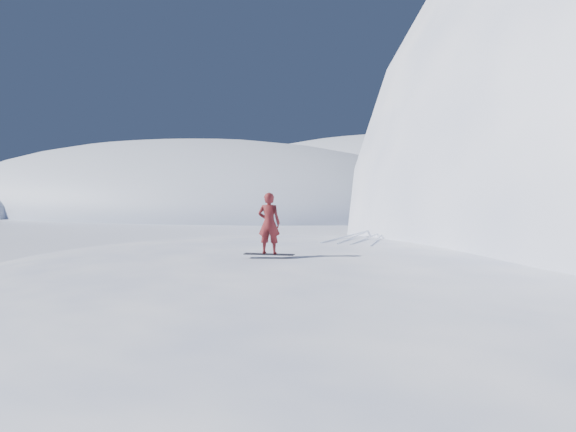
% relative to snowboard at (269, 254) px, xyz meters
% --- Properties ---
extents(ground, '(400.00, 400.00, 0.00)m').
position_rel_snowboard_xyz_m(ground, '(-0.27, 0.74, -2.41)').
color(ground, white).
rests_on(ground, ground).
extents(near_ridge, '(36.00, 28.00, 4.80)m').
position_rel_snowboard_xyz_m(near_ridge, '(0.73, 3.74, -2.41)').
color(near_ridge, white).
rests_on(near_ridge, ground).
extents(far_ridge_a, '(120.00, 70.00, 28.00)m').
position_rel_snowboard_xyz_m(far_ridge_a, '(-70.27, 60.74, -2.41)').
color(far_ridge_a, white).
rests_on(far_ridge_a, ground).
extents(far_ridge_c, '(140.00, 90.00, 36.00)m').
position_rel_snowboard_xyz_m(far_ridge_c, '(-40.27, 110.74, -2.41)').
color(far_ridge_c, white).
rests_on(far_ridge_c, ground).
extents(wind_bumps, '(16.00, 14.40, 1.00)m').
position_rel_snowboard_xyz_m(wind_bumps, '(-0.83, 2.86, -2.41)').
color(wind_bumps, white).
rests_on(wind_bumps, ground).
extents(snowboard, '(1.50, 0.82, 0.03)m').
position_rel_snowboard_xyz_m(snowboard, '(0.00, 0.00, 0.00)').
color(snowboard, black).
rests_on(snowboard, near_ridge).
extents(snowboarder, '(0.77, 0.65, 1.81)m').
position_rel_snowboard_xyz_m(snowboarder, '(0.00, 0.00, 0.92)').
color(snowboarder, maroon).
rests_on(snowboarder, snowboard).
extents(vapor_plume, '(9.52, 7.61, 6.66)m').
position_rel_snowboard_xyz_m(vapor_plume, '(-52.33, 47.34, -2.41)').
color(vapor_plume, white).
rests_on(vapor_plume, ground).
extents(board_tracks, '(2.89, 5.94, 0.04)m').
position_rel_snowboard_xyz_m(board_tracks, '(-0.19, 6.66, 0.01)').
color(board_tracks, silver).
rests_on(board_tracks, ground).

